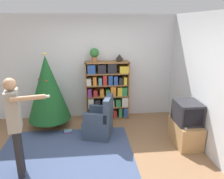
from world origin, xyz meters
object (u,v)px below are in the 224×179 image
object	(u,v)px
potted_plant	(94,54)
table_lamp	(119,57)
television	(187,112)
standing_person	(15,120)
bookshelf	(108,91)
armchair	(100,122)
christmas_tree	(48,88)

from	to	relation	value
potted_plant	table_lamp	xyz separation A→B (m)	(0.61, -0.00, -0.09)
television	standing_person	world-z (taller)	standing_person
bookshelf	standing_person	distance (m)	2.64
standing_person	table_lamp	world-z (taller)	table_lamp
television	armchair	distance (m)	1.82
standing_person	potted_plant	bearing A→B (deg)	136.72
christmas_tree	table_lamp	distance (m)	1.85
bookshelf	christmas_tree	bearing A→B (deg)	-165.43
armchair	standing_person	bearing A→B (deg)	-33.48
table_lamp	bookshelf	bearing A→B (deg)	-177.81
christmas_tree	table_lamp	xyz separation A→B (m)	(1.70, 0.38, 0.63)
christmas_tree	potted_plant	world-z (taller)	potted_plant
christmas_tree	potted_plant	bearing A→B (deg)	19.03
christmas_tree	standing_person	xyz separation A→B (m)	(-0.18, -1.73, 0.01)
television	standing_person	distance (m)	3.14
bookshelf	television	world-z (taller)	bookshelf
armchair	standing_person	distance (m)	1.88
bookshelf	armchair	size ratio (longest dim) A/B	1.61
television	christmas_tree	size ratio (longest dim) A/B	0.31
armchair	table_lamp	bearing A→B (deg)	166.30
armchair	bookshelf	bearing A→B (deg)	-178.95
potted_plant	christmas_tree	bearing A→B (deg)	-160.97
table_lamp	christmas_tree	bearing A→B (deg)	-167.51
bookshelf	table_lamp	world-z (taller)	table_lamp
table_lamp	television	bearing A→B (deg)	-51.06
potted_plant	bookshelf	bearing A→B (deg)	-2.05
television	potted_plant	size ratio (longest dim) A/B	1.66
armchair	potted_plant	xyz separation A→B (m)	(-0.06, 0.96, 1.35)
television	christmas_tree	world-z (taller)	christmas_tree
television	table_lamp	xyz separation A→B (m)	(-1.17, 1.45, 0.89)
television	armchair	world-z (taller)	armchair
bookshelf	armchair	xyz separation A→B (m)	(-0.25, -0.95, -0.42)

